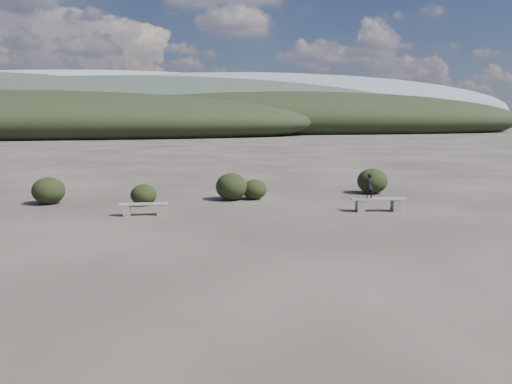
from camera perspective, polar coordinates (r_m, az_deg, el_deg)
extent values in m
plane|color=#2B2521|center=(12.55, 5.45, -7.19)|extent=(1200.00, 1200.00, 0.00)
cube|color=slate|center=(17.97, -14.55, -2.06)|extent=(0.26, 0.35, 0.38)
cube|color=slate|center=(17.87, -10.87, -2.00)|extent=(0.26, 0.35, 0.38)
cube|color=gray|center=(17.87, -12.73, -1.35)|extent=(1.75, 0.48, 0.05)
cube|color=slate|center=(18.58, 11.82, -1.55)|extent=(0.33, 0.42, 0.44)
cube|color=slate|center=(18.96, 15.68, -1.49)|extent=(0.33, 0.42, 0.44)
cube|color=gray|center=(18.72, 13.80, -0.77)|extent=(2.02, 0.72, 0.06)
imported|color=black|center=(18.55, 12.80, 0.70)|extent=(0.34, 0.23, 0.91)
ellipsoid|color=black|center=(20.00, -12.72, -0.32)|extent=(1.01, 1.01, 0.83)
ellipsoid|color=black|center=(20.79, -2.81, 0.62)|extent=(1.32, 1.32, 1.13)
ellipsoid|color=black|center=(20.99, -0.18, 0.30)|extent=(1.05, 1.05, 0.84)
ellipsoid|color=black|center=(23.22, 13.15, 1.23)|extent=(1.37, 1.37, 1.14)
ellipsoid|color=black|center=(21.44, -22.62, 0.14)|extent=(1.27, 1.27, 1.07)
ellipsoid|color=black|center=(103.75, -24.07, 7.24)|extent=(110.00, 40.00, 12.00)
ellipsoid|color=black|center=(127.53, 5.71, 8.18)|extent=(120.00, 44.00, 14.00)
ellipsoid|color=#2D372E|center=(171.58, -10.90, 8.85)|extent=(190.00, 64.00, 24.00)
ellipsoid|color=slate|center=(320.18, 1.33, 9.48)|extent=(340.00, 110.00, 44.00)
ellipsoid|color=gray|center=(412.47, -15.87, 9.29)|extent=(460.00, 140.00, 56.00)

